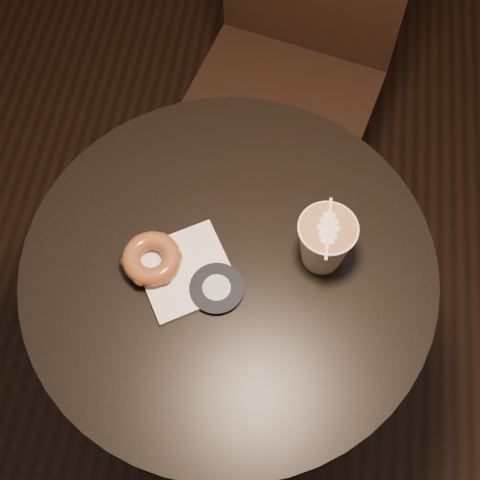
{
  "coord_description": "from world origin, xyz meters",
  "views": [
    {
      "loc": [
        0.08,
        -0.45,
        1.76
      ],
      "look_at": [
        0.01,
        0.03,
        0.79
      ],
      "focal_mm": 50.0,
      "sensor_mm": 36.0,
      "label": 1
    }
  ],
  "objects_px": {
    "cafe_table": "(230,307)",
    "pastry_bag": "(186,271)",
    "chair": "(297,40)",
    "doughnut": "(152,259)",
    "latte_cup": "(325,243)"
  },
  "relations": [
    {
      "from": "cafe_table",
      "to": "chair",
      "type": "relative_size",
      "value": 0.7
    },
    {
      "from": "doughnut",
      "to": "chair",
      "type": "bearing_deg",
      "value": 74.14
    },
    {
      "from": "cafe_table",
      "to": "pastry_bag",
      "type": "relative_size",
      "value": 5.21
    },
    {
      "from": "doughnut",
      "to": "cafe_table",
      "type": "bearing_deg",
      "value": 7.95
    },
    {
      "from": "pastry_bag",
      "to": "doughnut",
      "type": "height_order",
      "value": "doughnut"
    },
    {
      "from": "pastry_bag",
      "to": "latte_cup",
      "type": "height_order",
      "value": "latte_cup"
    },
    {
      "from": "cafe_table",
      "to": "doughnut",
      "type": "xyz_separation_m",
      "value": [
        -0.12,
        -0.02,
        0.22
      ]
    },
    {
      "from": "cafe_table",
      "to": "latte_cup",
      "type": "height_order",
      "value": "latte_cup"
    },
    {
      "from": "latte_cup",
      "to": "pastry_bag",
      "type": "bearing_deg",
      "value": -165.24
    },
    {
      "from": "doughnut",
      "to": "pastry_bag",
      "type": "bearing_deg",
      "value": -6.33
    },
    {
      "from": "cafe_table",
      "to": "doughnut",
      "type": "distance_m",
      "value": 0.26
    },
    {
      "from": "cafe_table",
      "to": "pastry_bag",
      "type": "xyz_separation_m",
      "value": [
        -0.07,
        -0.02,
        0.2
      ]
    },
    {
      "from": "chair",
      "to": "pastry_bag",
      "type": "distance_m",
      "value": 0.7
    },
    {
      "from": "cafe_table",
      "to": "doughnut",
      "type": "height_order",
      "value": "doughnut"
    },
    {
      "from": "cafe_table",
      "to": "latte_cup",
      "type": "relative_size",
      "value": 7.07
    }
  ]
}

